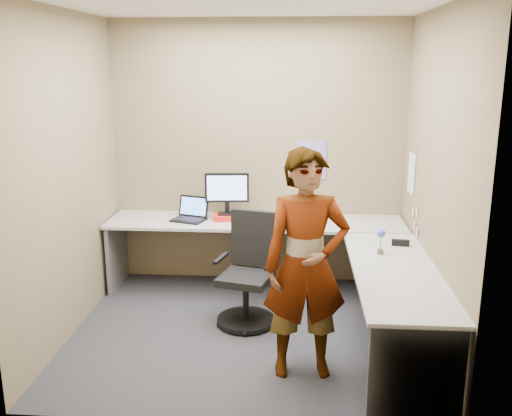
# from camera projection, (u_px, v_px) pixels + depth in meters

# --- Properties ---
(ground) EXTENTS (3.00, 3.00, 0.00)m
(ground) POSITION_uv_depth(u_px,v_px,m) (247.00, 332.00, 4.95)
(ground) COLOR #242429
(ground) RESTS_ON ground
(wall_back) EXTENTS (3.00, 0.00, 3.00)m
(wall_back) POSITION_uv_depth(u_px,v_px,m) (258.00, 154.00, 5.87)
(wall_back) COLOR #756448
(wall_back) RESTS_ON ground
(wall_right) EXTENTS (0.00, 2.70, 2.70)m
(wall_right) POSITION_uv_depth(u_px,v_px,m) (435.00, 182.00, 4.51)
(wall_right) COLOR #756448
(wall_right) RESTS_ON ground
(wall_left) EXTENTS (0.00, 2.70, 2.70)m
(wall_left) POSITION_uv_depth(u_px,v_px,m) (66.00, 177.00, 4.72)
(wall_left) COLOR #756448
(wall_left) RESTS_ON ground
(ceiling) EXTENTS (3.00, 3.00, 0.00)m
(ceiling) POSITION_uv_depth(u_px,v_px,m) (246.00, 3.00, 4.27)
(ceiling) COLOR white
(ceiling) RESTS_ON wall_back
(desk) EXTENTS (2.98, 2.58, 0.73)m
(desk) POSITION_uv_depth(u_px,v_px,m) (299.00, 254.00, 5.14)
(desk) COLOR #A9A9A9
(desk) RESTS_ON ground
(paper_ream) EXTENTS (0.29, 0.23, 0.06)m
(paper_ream) POSITION_uv_depth(u_px,v_px,m) (227.00, 217.00, 5.75)
(paper_ream) COLOR red
(paper_ream) RESTS_ON desk
(monitor) EXTENTS (0.44, 0.15, 0.42)m
(monitor) POSITION_uv_depth(u_px,v_px,m) (227.00, 190.00, 5.69)
(monitor) COLOR black
(monitor) RESTS_ON paper_ream
(laptop) EXTENTS (0.39, 0.35, 0.23)m
(laptop) POSITION_uv_depth(u_px,v_px,m) (191.00, 214.00, 5.74)
(laptop) COLOR black
(laptop) RESTS_ON desk
(trackball_mouse) EXTENTS (0.12, 0.08, 0.07)m
(trackball_mouse) POSITION_uv_depth(u_px,v_px,m) (242.00, 221.00, 5.62)
(trackball_mouse) COLOR #B7B7BC
(trackball_mouse) RESTS_ON desk
(origami) EXTENTS (0.10, 0.10, 0.06)m
(origami) POSITION_uv_depth(u_px,v_px,m) (253.00, 224.00, 5.48)
(origami) COLOR white
(origami) RESTS_ON desk
(stapler) EXTENTS (0.15, 0.06, 0.05)m
(stapler) POSITION_uv_depth(u_px,v_px,m) (400.00, 243.00, 4.93)
(stapler) COLOR black
(stapler) RESTS_ON desk
(flower) EXTENTS (0.07, 0.07, 0.22)m
(flower) POSITION_uv_depth(u_px,v_px,m) (381.00, 237.00, 4.69)
(flower) COLOR brown
(flower) RESTS_ON desk
(calendar_purple) EXTENTS (0.30, 0.01, 0.40)m
(calendar_purple) POSITION_uv_depth(u_px,v_px,m) (311.00, 160.00, 5.83)
(calendar_purple) COLOR #846BB7
(calendar_purple) RESTS_ON wall_back
(calendar_white) EXTENTS (0.01, 0.28, 0.38)m
(calendar_white) POSITION_uv_depth(u_px,v_px,m) (411.00, 173.00, 5.40)
(calendar_white) COLOR white
(calendar_white) RESTS_ON wall_right
(sticky_note_a) EXTENTS (0.01, 0.07, 0.07)m
(sticky_note_a) POSITION_uv_depth(u_px,v_px,m) (417.00, 213.00, 5.14)
(sticky_note_a) COLOR #F2E059
(sticky_note_a) RESTS_ON wall_right
(sticky_note_b) EXTENTS (0.01, 0.07, 0.07)m
(sticky_note_b) POSITION_uv_depth(u_px,v_px,m) (414.00, 226.00, 5.22)
(sticky_note_b) COLOR pink
(sticky_note_b) RESTS_ON wall_right
(sticky_note_c) EXTENTS (0.01, 0.07, 0.07)m
(sticky_note_c) POSITION_uv_depth(u_px,v_px,m) (417.00, 231.00, 5.11)
(sticky_note_c) COLOR pink
(sticky_note_c) RESTS_ON wall_right
(sticky_note_d) EXTENTS (0.01, 0.07, 0.07)m
(sticky_note_d) POSITION_uv_depth(u_px,v_px,m) (413.00, 212.00, 5.29)
(sticky_note_d) COLOR #F2E059
(sticky_note_d) RESTS_ON wall_right
(office_chair) EXTENTS (0.56, 0.53, 0.98)m
(office_chair) POSITION_uv_depth(u_px,v_px,m) (248.00, 279.00, 5.06)
(office_chair) COLOR black
(office_chair) RESTS_ON ground
(person) EXTENTS (0.67, 0.48, 1.70)m
(person) POSITION_uv_depth(u_px,v_px,m) (306.00, 265.00, 4.12)
(person) COLOR #999399
(person) RESTS_ON ground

